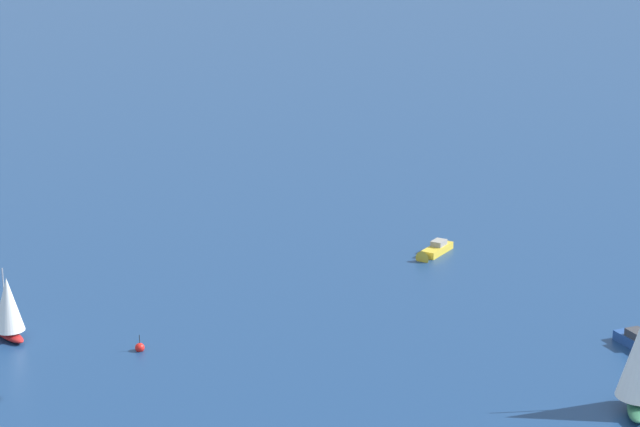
% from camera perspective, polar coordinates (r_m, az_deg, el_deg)
% --- Properties ---
extents(motorboat_far_stbd, '(6.49, 7.25, 2.25)m').
position_cam_1_polar(motorboat_far_stbd, '(184.02, 4.93, -1.62)').
color(motorboat_far_stbd, gold).
rests_on(motorboat_far_stbd, ground_plane).
extents(sailboat_offshore, '(6.78, 4.64, 8.45)m').
position_cam_1_polar(sailboat_offshore, '(156.83, -13.33, -3.97)').
color(sailboat_offshore, '#B21E1E').
rests_on(sailboat_offshore, ground_plane).
extents(marker_buoy, '(1.10, 1.10, 2.10)m').
position_cam_1_polar(marker_buoy, '(151.81, -7.79, -5.76)').
color(marker_buoy, red).
rests_on(marker_buoy, ground_plane).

